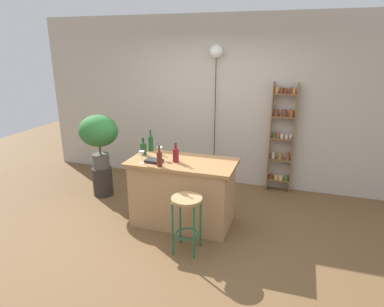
% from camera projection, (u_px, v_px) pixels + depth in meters
% --- Properties ---
extents(ground, '(12.00, 12.00, 0.00)m').
position_uv_depth(ground, '(175.00, 233.00, 4.31)').
color(ground, brown).
extents(back_wall, '(6.40, 0.10, 2.80)m').
position_uv_depth(back_wall, '(215.00, 102.00, 5.65)').
color(back_wall, '#BCB2A3').
rests_on(back_wall, ground).
extents(kitchen_counter, '(1.39, 0.71, 0.89)m').
position_uv_depth(kitchen_counter, '(183.00, 192.00, 4.45)').
color(kitchen_counter, tan).
rests_on(kitchen_counter, ground).
extents(bar_stool, '(0.35, 0.35, 0.68)m').
position_uv_depth(bar_stool, '(187.00, 211.00, 3.79)').
color(bar_stool, '#196642').
rests_on(bar_stool, ground).
extents(spice_shelf, '(0.38, 0.14, 1.77)m').
position_uv_depth(spice_shelf, '(282.00, 137.00, 5.33)').
color(spice_shelf, brown).
rests_on(spice_shelf, ground).
extents(plant_stool, '(0.31, 0.31, 0.46)m').
position_uv_depth(plant_stool, '(103.00, 181.00, 5.36)').
color(plant_stool, '#2D2823').
rests_on(plant_stool, ground).
extents(potted_plant, '(0.61, 0.55, 0.85)m').
position_uv_depth(potted_plant, '(99.00, 133.00, 5.12)').
color(potted_plant, '#514C47').
rests_on(potted_plant, plant_stool).
extents(bottle_olive_oil, '(0.07, 0.07, 0.26)m').
position_uv_depth(bottle_olive_oil, '(159.00, 159.00, 4.08)').
color(bottle_olive_oil, '#5B2319').
rests_on(bottle_olive_oil, kitchen_counter).
extents(bottle_sauce_amber, '(0.08, 0.08, 0.25)m').
position_uv_depth(bottle_sauce_amber, '(176.00, 155.00, 4.25)').
color(bottle_sauce_amber, maroon).
rests_on(bottle_sauce_amber, kitchen_counter).
extents(bottle_soda_blue, '(0.08, 0.08, 0.24)m').
position_uv_depth(bottle_soda_blue, '(143.00, 148.00, 4.53)').
color(bottle_soda_blue, '#194C23').
rests_on(bottle_soda_blue, kitchen_counter).
extents(bottle_wine_red, '(0.07, 0.07, 0.30)m').
position_uv_depth(bottle_wine_red, '(151.00, 143.00, 4.69)').
color(bottle_wine_red, '#194C23').
rests_on(bottle_wine_red, kitchen_counter).
extents(wine_glass_left, '(0.07, 0.07, 0.16)m').
position_uv_depth(wine_glass_left, '(160.00, 150.00, 4.35)').
color(wine_glass_left, silver).
rests_on(wine_glass_left, kitchen_counter).
extents(wine_glass_center, '(0.07, 0.07, 0.16)m').
position_uv_depth(wine_glass_center, '(142.00, 155.00, 4.18)').
color(wine_glass_center, silver).
rests_on(wine_glass_center, kitchen_counter).
extents(cookbook, '(0.22, 0.16, 0.03)m').
position_uv_depth(cookbook, '(154.00, 161.00, 4.26)').
color(cookbook, black).
rests_on(cookbook, kitchen_counter).
extents(pendant_globe_light, '(0.22, 0.22, 2.33)m').
position_uv_depth(pendant_globe_light, '(216.00, 53.00, 5.30)').
color(pendant_globe_light, black).
rests_on(pendant_globe_light, ground).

